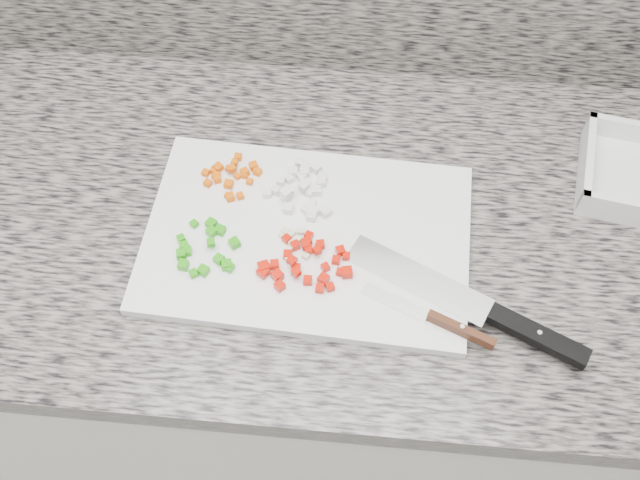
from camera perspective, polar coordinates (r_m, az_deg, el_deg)
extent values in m
cube|color=white|center=(1.44, -1.57, -8.38)|extent=(3.92, 0.62, 0.86)
cube|color=slate|center=(1.05, -2.14, 1.82)|extent=(3.96, 0.64, 0.04)
cube|color=silver|center=(0.99, -1.04, 0.20)|extent=(0.46, 0.32, 0.01)
cube|color=#D45304|center=(1.05, -6.06, 5.21)|extent=(0.01, 0.01, 0.01)
cube|color=#D45304|center=(1.03, -6.40, 3.54)|extent=(0.01, 0.01, 0.01)
cube|color=#D45304|center=(1.05, -8.23, 4.85)|extent=(0.01, 0.01, 0.01)
cube|color=#D45304|center=(1.05, -7.03, 5.70)|extent=(0.01, 0.01, 0.01)
cube|color=#D45304|center=(1.06, -5.34, 5.93)|extent=(0.02, 0.02, 0.01)
cube|color=#D45304|center=(1.06, -8.15, 5.77)|extent=(0.02, 0.02, 0.01)
cube|color=#D45304|center=(1.06, -8.52, 5.53)|extent=(0.01, 0.01, 0.01)
cube|color=#D45304|center=(1.05, -7.33, 5.70)|extent=(0.01, 0.01, 0.01)
cube|color=#D45304|center=(1.03, -7.20, 3.44)|extent=(0.01, 0.01, 0.01)
cube|color=#D45304|center=(1.07, -6.58, 6.63)|extent=(0.01, 0.01, 0.01)
cube|color=#D45304|center=(1.05, -6.03, 5.41)|extent=(0.02, 0.02, 0.01)
cube|color=#D45304|center=(1.04, -5.64, 4.68)|extent=(0.01, 0.01, 0.01)
cube|color=#D45304|center=(1.05, -8.97, 4.51)|extent=(0.01, 0.01, 0.01)
cube|color=#D45304|center=(1.05, -5.10, 5.50)|extent=(0.01, 0.01, 0.01)
cube|color=#D45304|center=(1.05, -6.63, 5.10)|extent=(0.01, 0.01, 0.01)
cube|color=#D45304|center=(1.05, -4.99, 5.44)|extent=(0.01, 0.01, 0.01)
cube|color=#D45304|center=(1.05, -6.85, 6.17)|extent=(0.01, 0.01, 0.01)
cube|color=#D45304|center=(1.03, -7.38, 3.55)|extent=(0.01, 0.01, 0.01)
cube|color=#D45304|center=(1.06, -9.13, 5.34)|extent=(0.01, 0.01, 0.01)
cube|color=#D45304|center=(1.04, -7.33, 4.46)|extent=(0.01, 0.01, 0.01)
cube|color=#D45304|center=(1.05, -8.31, 5.12)|extent=(0.01, 0.01, 0.01)
cube|color=silver|center=(1.04, -3.15, 4.70)|extent=(0.01, 0.01, 0.01)
cube|color=silver|center=(1.00, -0.76, 2.22)|extent=(0.02, 0.02, 0.01)
cube|color=silver|center=(1.04, -2.46, 4.90)|extent=(0.02, 0.02, 0.01)
cube|color=silver|center=(1.04, -1.48, 5.10)|extent=(0.02, 0.02, 0.01)
cube|color=silver|center=(1.02, -0.80, 3.79)|extent=(0.01, 0.01, 0.01)
cube|color=silver|center=(1.01, -2.56, 2.56)|extent=(0.02, 0.02, 0.01)
cube|color=silver|center=(1.02, -1.33, 4.28)|extent=(0.01, 0.01, 0.01)
cube|color=silver|center=(1.01, -2.74, 3.74)|extent=(0.02, 0.02, 0.01)
cube|color=silver|center=(1.04, 0.22, 5.09)|extent=(0.01, 0.01, 0.01)
cube|color=silver|center=(1.03, -3.58, 4.02)|extent=(0.01, 0.01, 0.01)
cube|color=silver|center=(1.04, -1.38, 5.06)|extent=(0.01, 0.01, 0.01)
cube|color=silver|center=(1.00, 0.43, 2.31)|extent=(0.02, 0.02, 0.01)
cube|color=silver|center=(1.04, -2.16, 5.45)|extent=(0.02, 0.02, 0.01)
cube|color=silver|center=(1.01, -0.64, 2.93)|extent=(0.01, 0.01, 0.01)
cube|color=silver|center=(1.01, -0.82, 2.74)|extent=(0.02, 0.02, 0.01)
cube|color=silver|center=(1.02, -4.23, 3.76)|extent=(0.01, 0.01, 0.01)
cube|color=silver|center=(1.03, 0.10, 4.65)|extent=(0.01, 0.01, 0.01)
cube|color=silver|center=(1.05, -1.13, 5.83)|extent=(0.02, 0.02, 0.01)
cube|color=silver|center=(1.05, -0.31, 5.73)|extent=(0.02, 0.02, 0.01)
cube|color=silver|center=(1.03, -1.22, 4.49)|extent=(0.02, 0.02, 0.01)
cube|color=silver|center=(1.05, -2.09, 5.61)|extent=(0.01, 0.01, 0.01)
cube|color=silver|center=(1.06, -1.68, 6.20)|extent=(0.01, 0.01, 0.01)
cube|color=silver|center=(1.04, -1.25, 5.41)|extent=(0.02, 0.02, 0.01)
cube|color=silver|center=(1.01, -1.12, 2.50)|extent=(0.01, 0.01, 0.01)
cube|color=silver|center=(1.00, -0.68, 1.92)|extent=(0.01, 0.01, 0.01)
cube|color=silver|center=(1.01, -2.43, 4.03)|extent=(0.01, 0.01, 0.01)
cube|color=silver|center=(1.02, -0.30, 3.93)|extent=(0.01, 0.01, 0.01)
cube|color=silver|center=(1.00, -0.55, 2.29)|extent=(0.02, 0.02, 0.01)
cube|color=#25940D|center=(0.97, -10.88, -1.97)|extent=(0.01, 0.01, 0.01)
cube|color=#25940D|center=(0.98, -10.54, -0.89)|extent=(0.01, 0.01, 0.01)
cube|color=#25940D|center=(0.96, -10.10, -2.65)|extent=(0.01, 0.01, 0.01)
cube|color=#25940D|center=(0.99, -7.98, 0.79)|extent=(0.02, 0.02, 0.01)
cube|color=#25940D|center=(1.00, -11.05, 0.09)|extent=(0.01, 0.01, 0.01)
cube|color=#25940D|center=(0.98, -8.72, -0.20)|extent=(0.01, 0.01, 0.01)
cube|color=#25940D|center=(0.99, -10.65, -0.64)|extent=(0.01, 0.01, 0.01)
cube|color=#25940D|center=(1.01, -10.04, 1.29)|extent=(0.01, 0.01, 0.01)
cube|color=#25940D|center=(0.98, -6.87, -0.23)|extent=(0.02, 0.02, 0.01)
cube|color=#25940D|center=(0.99, -8.67, 0.65)|extent=(0.02, 0.02, 0.01)
cube|color=#25940D|center=(0.96, -7.29, -2.17)|extent=(0.02, 0.02, 0.01)
cube|color=#25940D|center=(0.98, -11.04, -1.15)|extent=(0.01, 0.01, 0.01)
cube|color=#25940D|center=(0.99, -10.85, -0.46)|extent=(0.01, 0.01, 0.01)
cube|color=#25940D|center=(1.00, -8.70, 1.33)|extent=(0.02, 0.02, 0.01)
cube|color=#25940D|center=(0.96, -9.32, -2.42)|extent=(0.02, 0.02, 0.01)
cube|color=#25940D|center=(0.96, -7.47, -1.99)|extent=(0.01, 0.01, 0.01)
cube|color=#25940D|center=(0.97, -8.09, -1.53)|extent=(0.02, 0.02, 0.01)
cube|color=#C11102|center=(0.96, -4.42, -2.15)|extent=(0.02, 0.02, 0.01)
cube|color=#C11102|center=(0.95, 1.61, -2.57)|extent=(0.01, 0.01, 0.01)
cube|color=#C11102|center=(0.95, -3.43, -2.87)|extent=(0.02, 0.02, 0.01)
cube|color=#C11102|center=(0.98, -0.90, 0.36)|extent=(0.01, 0.01, 0.01)
cube|color=#C11102|center=(0.96, -0.24, -0.84)|extent=(0.01, 0.01, 0.01)
cube|color=#C11102|center=(0.94, -0.01, -3.88)|extent=(0.01, 0.01, 0.01)
cube|color=#C11102|center=(0.94, 0.29, -3.11)|extent=(0.02, 0.02, 0.01)
cube|color=#C11102|center=(0.95, -4.57, -2.57)|extent=(0.02, 0.02, 0.01)
cube|color=#C11102|center=(0.96, -4.55, -2.20)|extent=(0.02, 0.02, 0.01)
cube|color=#C11102|center=(0.94, -0.99, -3.25)|extent=(0.01, 0.01, 0.01)
cube|color=#C11102|center=(0.97, -0.14, -0.61)|extent=(0.01, 0.01, 0.01)
cube|color=#C11102|center=(0.96, 2.12, -1.30)|extent=(0.01, 0.01, 0.01)
cube|color=#C11102|center=(0.96, 1.30, -1.61)|extent=(0.01, 0.01, 0.01)
cube|color=#C11102|center=(0.97, -1.15, -0.39)|extent=(0.02, 0.02, 0.01)
cube|color=#C11102|center=(0.94, 0.81, -3.77)|extent=(0.01, 0.01, 0.01)
cube|color=#C11102|center=(0.98, -2.66, 0.09)|extent=(0.01, 0.01, 0.01)
cube|color=#C11102|center=(0.97, 1.64, -0.88)|extent=(0.02, 0.02, 0.01)
cube|color=#C11102|center=(0.94, -3.24, -3.70)|extent=(0.02, 0.02, 0.01)
cube|color=#C11102|center=(0.95, -2.25, -1.65)|extent=(0.02, 0.02, 0.01)
cube|color=#C11102|center=(0.96, -2.59, -1.18)|extent=(0.01, 0.01, 0.01)
cube|color=#C11102|center=(0.96, -3.65, -1.97)|extent=(0.01, 0.01, 0.01)
cube|color=#C11102|center=(0.94, -1.91, -2.62)|extent=(0.01, 0.01, 0.01)
cube|color=#C11102|center=(0.98, -1.05, -0.14)|extent=(0.02, 0.02, 0.01)
cube|color=#C11102|center=(0.97, -2.01, -0.45)|extent=(0.02, 0.02, 0.01)
cube|color=#C11102|center=(0.95, 0.42, -2.20)|extent=(0.01, 0.01, 0.01)
cube|color=#C11102|center=(0.95, -1.95, -2.36)|extent=(0.01, 0.01, 0.01)
cube|color=#C11102|center=(0.95, 2.18, -2.60)|extent=(0.02, 0.02, 0.01)
cube|color=#C11102|center=(0.97, -0.93, -0.78)|extent=(0.01, 0.01, 0.01)
cube|color=#C11102|center=(0.97, 0.03, -0.36)|extent=(0.01, 0.01, 0.01)
cube|color=beige|center=(0.98, -2.27, -0.29)|extent=(0.01, 0.01, 0.01)
cube|color=beige|center=(0.99, -2.19, 0.58)|extent=(0.01, 0.01, 0.00)
cube|color=beige|center=(0.96, -1.14, -1.30)|extent=(0.01, 0.01, 0.01)
cube|color=beige|center=(0.98, -2.38, 0.41)|extent=(0.01, 0.01, 0.01)
cube|color=beige|center=(0.99, -2.81, 0.69)|extent=(0.01, 0.01, 0.01)
cube|color=beige|center=(0.96, -2.56, -1.47)|extent=(0.01, 0.01, 0.01)
cube|color=beige|center=(0.97, -2.52, -0.81)|extent=(0.01, 0.01, 0.01)
cube|color=beige|center=(0.99, -1.56, 0.72)|extent=(0.01, 0.01, 0.01)
cube|color=beige|center=(0.98, -1.71, 0.08)|extent=(0.01, 0.01, 0.01)
cube|color=beige|center=(0.98, -2.48, 0.45)|extent=(0.01, 0.01, 0.01)
cube|color=beige|center=(0.98, -2.02, -0.07)|extent=(0.01, 0.01, 0.01)
cube|color=beige|center=(0.98, -3.12, 0.39)|extent=(0.01, 0.01, 0.01)
cube|color=silver|center=(0.96, 7.87, -3.15)|extent=(0.20, 0.13, 0.00)
cube|color=black|center=(0.94, 17.02, -7.34)|extent=(0.13, 0.08, 0.02)
cylinder|color=silver|center=(0.94, 17.16, -7.10)|extent=(0.01, 0.01, 0.00)
cube|color=silver|center=(0.94, 6.03, -4.96)|extent=(0.09, 0.05, 0.00)
cube|color=#452011|center=(0.93, 11.22, -7.06)|extent=(0.09, 0.04, 0.02)
cylinder|color=silver|center=(0.92, 11.31, -6.82)|extent=(0.01, 0.01, 0.00)
cube|color=silver|center=(1.12, 20.58, 5.99)|extent=(0.04, 0.16, 0.04)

